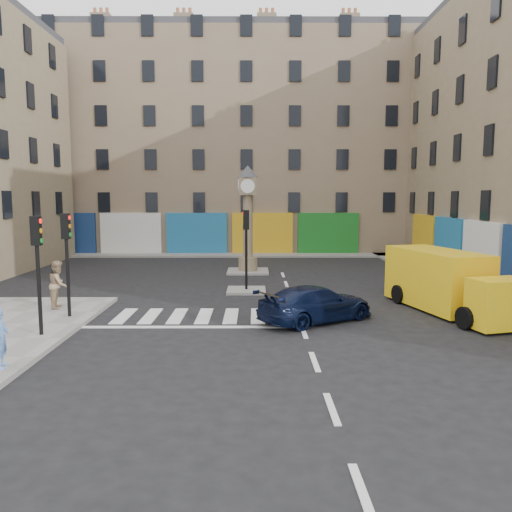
{
  "coord_description": "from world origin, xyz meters",
  "views": [
    {
      "loc": [
        -1.63,
        -15.03,
        4.45
      ],
      "look_at": [
        -1.56,
        5.39,
        2.0
      ],
      "focal_mm": 35.0,
      "sensor_mm": 36.0,
      "label": 1
    }
  ],
  "objects_px": {
    "traffic_light_left_far": "(67,248)",
    "traffic_light_island": "(246,237)",
    "clock_pillar": "(248,212)",
    "navy_sedan": "(316,304)",
    "yellow_van": "(446,282)",
    "pedestrian_blue": "(0,337)",
    "pedestrian_tan": "(58,284)",
    "traffic_light_left_near": "(37,256)"
  },
  "relations": [
    {
      "from": "pedestrian_blue",
      "to": "pedestrian_tan",
      "type": "bearing_deg",
      "value": -1.86
    },
    {
      "from": "traffic_light_island",
      "to": "pedestrian_tan",
      "type": "height_order",
      "value": "traffic_light_island"
    },
    {
      "from": "clock_pillar",
      "to": "yellow_van",
      "type": "distance_m",
      "value": 12.96
    },
    {
      "from": "traffic_light_island",
      "to": "traffic_light_left_far",
      "type": "bearing_deg",
      "value": -139.4
    },
    {
      "from": "traffic_light_left_far",
      "to": "navy_sedan",
      "type": "distance_m",
      "value": 9.09
    },
    {
      "from": "navy_sedan",
      "to": "yellow_van",
      "type": "xyz_separation_m",
      "value": [
        5.2,
        1.5,
        0.51
      ]
    },
    {
      "from": "clock_pillar",
      "to": "yellow_van",
      "type": "bearing_deg",
      "value": -52.39
    },
    {
      "from": "traffic_light_left_near",
      "to": "pedestrian_tan",
      "type": "xyz_separation_m",
      "value": [
        -0.92,
        3.84,
        -1.55
      ]
    },
    {
      "from": "traffic_light_island",
      "to": "yellow_van",
      "type": "bearing_deg",
      "value": -27.79
    },
    {
      "from": "traffic_light_left_far",
      "to": "traffic_light_island",
      "type": "height_order",
      "value": "traffic_light_left_far"
    },
    {
      "from": "traffic_light_left_near",
      "to": "traffic_light_left_far",
      "type": "bearing_deg",
      "value": 90.0
    },
    {
      "from": "yellow_van",
      "to": "traffic_light_left_near",
      "type": "bearing_deg",
      "value": -179.47
    },
    {
      "from": "traffic_light_left_near",
      "to": "clock_pillar",
      "type": "height_order",
      "value": "clock_pillar"
    },
    {
      "from": "traffic_light_left_far",
      "to": "traffic_light_island",
      "type": "relative_size",
      "value": 1.0
    },
    {
      "from": "clock_pillar",
      "to": "traffic_light_left_near",
      "type": "bearing_deg",
      "value": -114.55
    },
    {
      "from": "pedestrian_blue",
      "to": "clock_pillar",
      "type": "bearing_deg",
      "value": -31.55
    },
    {
      "from": "traffic_light_left_near",
      "to": "navy_sedan",
      "type": "distance_m",
      "value": 9.35
    },
    {
      "from": "traffic_light_left_far",
      "to": "clock_pillar",
      "type": "relative_size",
      "value": 0.61
    },
    {
      "from": "clock_pillar",
      "to": "pedestrian_blue",
      "type": "height_order",
      "value": "clock_pillar"
    },
    {
      "from": "clock_pillar",
      "to": "navy_sedan",
      "type": "height_order",
      "value": "clock_pillar"
    },
    {
      "from": "traffic_light_left_far",
      "to": "pedestrian_blue",
      "type": "bearing_deg",
      "value": -86.84
    },
    {
      "from": "traffic_light_left_far",
      "to": "clock_pillar",
      "type": "distance_m",
      "value": 13.05
    },
    {
      "from": "clock_pillar",
      "to": "navy_sedan",
      "type": "distance_m",
      "value": 12.22
    },
    {
      "from": "clock_pillar",
      "to": "pedestrian_tan",
      "type": "relative_size",
      "value": 3.32
    },
    {
      "from": "traffic_light_island",
      "to": "pedestrian_tan",
      "type": "relative_size",
      "value": 2.01
    },
    {
      "from": "traffic_light_left_far",
      "to": "clock_pillar",
      "type": "xyz_separation_m",
      "value": [
        6.3,
        11.4,
        0.93
      ]
    },
    {
      "from": "traffic_light_island",
      "to": "pedestrian_tan",
      "type": "xyz_separation_m",
      "value": [
        -7.22,
        -3.96,
        -1.52
      ]
    },
    {
      "from": "navy_sedan",
      "to": "pedestrian_blue",
      "type": "bearing_deg",
      "value": 88.58
    },
    {
      "from": "yellow_van",
      "to": "traffic_light_left_far",
      "type": "bearing_deg",
      "value": 171.08
    },
    {
      "from": "navy_sedan",
      "to": "pedestrian_blue",
      "type": "relative_size",
      "value": 2.83
    },
    {
      "from": "traffic_light_left_far",
      "to": "navy_sedan",
      "type": "xyz_separation_m",
      "value": [
        8.87,
        -0.19,
        -1.98
      ]
    },
    {
      "from": "clock_pillar",
      "to": "pedestrian_tan",
      "type": "height_order",
      "value": "clock_pillar"
    },
    {
      "from": "traffic_light_left_far",
      "to": "yellow_van",
      "type": "relative_size",
      "value": 0.55
    },
    {
      "from": "traffic_light_left_far",
      "to": "pedestrian_blue",
      "type": "distance_m",
      "value": 5.7
    },
    {
      "from": "traffic_light_left_near",
      "to": "yellow_van",
      "type": "height_order",
      "value": "traffic_light_left_near"
    },
    {
      "from": "clock_pillar",
      "to": "yellow_van",
      "type": "relative_size",
      "value": 0.91
    },
    {
      "from": "traffic_light_left_far",
      "to": "clock_pillar",
      "type": "bearing_deg",
      "value": 61.06
    },
    {
      "from": "traffic_light_island",
      "to": "yellow_van",
      "type": "height_order",
      "value": "traffic_light_island"
    },
    {
      "from": "pedestrian_blue",
      "to": "yellow_van",
      "type": "bearing_deg",
      "value": -75.86
    },
    {
      "from": "pedestrian_blue",
      "to": "pedestrian_tan",
      "type": "xyz_separation_m",
      "value": [
        -1.22,
        6.88,
        0.13
      ]
    },
    {
      "from": "traffic_light_left_near",
      "to": "yellow_van",
      "type": "bearing_deg",
      "value": 14.73
    },
    {
      "from": "traffic_light_left_near",
      "to": "traffic_light_island",
      "type": "height_order",
      "value": "traffic_light_left_near"
    }
  ]
}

